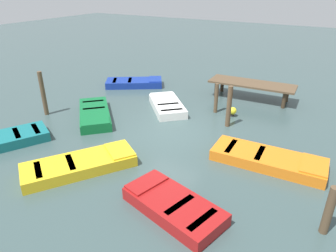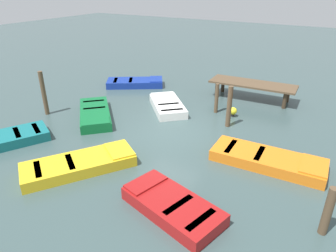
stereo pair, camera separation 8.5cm
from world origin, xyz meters
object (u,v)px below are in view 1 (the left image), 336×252
rowboat_teal (11,138)px  mooring_piling_mid_right (329,211)px  mooring_piling_mid_left (43,94)px  marker_buoy (233,111)px  mooring_piling_center (229,107)px  dock_segment (252,85)px  rowboat_red (173,205)px  rowboat_green (95,114)px  rowboat_yellow (80,164)px  rowboat_blue (135,83)px  mooring_piling_far_right (216,98)px  rowboat_white (167,105)px  rowboat_orange (268,159)px

rowboat_teal → mooring_piling_mid_right: bearing=122.2°
mooring_piling_mid_left → marker_buoy: bearing=28.3°
mooring_piling_center → mooring_piling_mid_left: mooring_piling_mid_left is taller
dock_segment → marker_buoy: bearing=-93.6°
rowboat_red → rowboat_teal: 7.76m
rowboat_green → mooring_piling_mid_right: bearing=31.2°
rowboat_yellow → rowboat_teal: bearing=123.2°
dock_segment → rowboat_teal: 12.21m
rowboat_blue → mooring_piling_mid_right: 13.90m
mooring_piling_far_right → mooring_piling_center: bearing=-48.6°
rowboat_green → mooring_piling_center: (5.89, 2.36, 0.74)m
dock_segment → rowboat_red: 10.31m
mooring_piling_center → rowboat_white: bearing=174.2°
mooring_piling_mid_right → mooring_piling_far_right: bearing=131.9°
dock_segment → rowboat_orange: 6.87m
mooring_piling_far_right → mooring_piling_mid_right: size_ratio=1.04×
rowboat_red → mooring_piling_mid_right: size_ratio=2.26×
rowboat_orange → rowboat_teal: 10.19m
rowboat_yellow → rowboat_white: size_ratio=1.29×
rowboat_green → mooring_piling_mid_left: bearing=-115.0°
rowboat_yellow → mooring_piling_mid_left: (-5.03, 2.78, 0.87)m
rowboat_teal → mooring_piling_mid_left: (-1.16, 2.75, 0.87)m
rowboat_green → rowboat_red: same height
rowboat_green → mooring_piling_far_right: 6.03m
marker_buoy → mooring_piling_mid_left: bearing=-151.7°
rowboat_orange → mooring_piling_mid_right: bearing=-53.3°
rowboat_red → rowboat_teal: bearing=13.2°
mooring_piling_mid_left → mooring_piling_mid_right: (12.77, -1.75, -0.37)m
rowboat_green → rowboat_yellow: size_ratio=0.89×
rowboat_blue → mooring_piling_mid_left: bearing=-134.1°
dock_segment → rowboat_green: bearing=-134.7°
rowboat_white → rowboat_blue: same height
rowboat_red → rowboat_white: (-4.03, 6.61, 0.00)m
rowboat_orange → mooring_piling_mid_right: mooring_piling_mid_right is taller
rowboat_green → rowboat_red: bearing=14.4°
rowboat_orange → rowboat_red: size_ratio=1.22×
rowboat_orange → mooring_piling_mid_right: (2.08, -2.61, 0.51)m
mooring_piling_far_right → rowboat_yellow: bearing=-106.6°
rowboat_orange → mooring_piling_mid_left: bearing=-177.2°
rowboat_yellow → mooring_piling_mid_left: bearing=94.7°
rowboat_white → rowboat_orange: bearing=-157.8°
rowboat_green → mooring_piling_center: 6.39m
mooring_piling_mid_right → mooring_piling_center: bearing=132.0°
dock_segment → rowboat_white: bearing=-134.5°
rowboat_red → rowboat_blue: bearing=-33.7°
rowboat_orange → rowboat_yellow: same height
rowboat_white → mooring_piling_mid_right: (7.89, -5.32, 0.51)m
rowboat_green → mooring_piling_center: bearing=67.2°
rowboat_blue → rowboat_yellow: bearing=-98.8°
rowboat_yellow → rowboat_blue: same height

